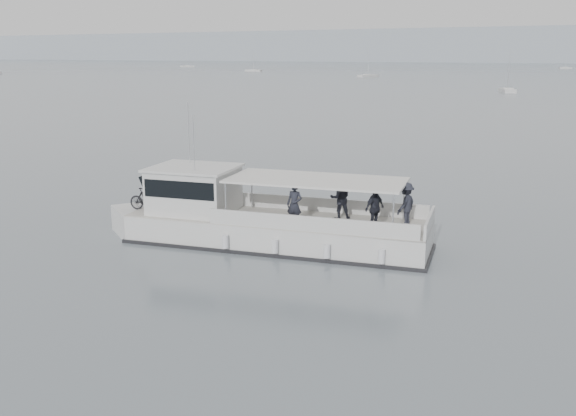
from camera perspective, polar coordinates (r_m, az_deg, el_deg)
The scene contains 3 objects.
ground at distance 25.36m, azimuth -6.73°, elevation -3.88°, with size 1400.00×1400.00×0.00m, color slate.
tour_boat at distance 26.22m, azimuth -3.47°, elevation -1.06°, with size 13.93×5.68×5.81m.
moored_fleet at distance 218.30m, azimuth 6.87°, elevation 11.61°, with size 351.61×296.69×9.42m.
Camera 1 is at (14.23, -19.58, 7.58)m, focal length 40.00 mm.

